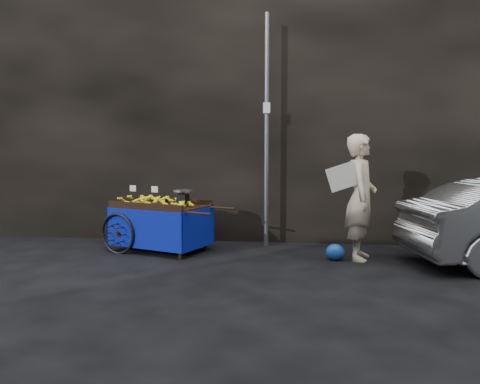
# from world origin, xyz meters

# --- Properties ---
(ground) EXTENTS (80.00, 80.00, 0.00)m
(ground) POSITION_xyz_m (0.00, 0.00, 0.00)
(ground) COLOR black
(ground) RESTS_ON ground
(building_wall) EXTENTS (13.50, 2.00, 5.00)m
(building_wall) POSITION_xyz_m (0.39, 2.60, 2.50)
(building_wall) COLOR black
(building_wall) RESTS_ON ground
(street_pole) EXTENTS (0.12, 0.10, 4.00)m
(street_pole) POSITION_xyz_m (0.30, 1.30, 2.01)
(street_pole) COLOR slate
(street_pole) RESTS_ON ground
(banana_cart) EXTENTS (2.23, 1.57, 1.11)m
(banana_cart) POSITION_xyz_m (-1.46, 0.69, 0.68)
(banana_cart) COLOR black
(banana_cart) RESTS_ON ground
(vendor) EXTENTS (0.85, 0.77, 1.92)m
(vendor) POSITION_xyz_m (1.79, 0.42, 0.96)
(vendor) COLOR beige
(vendor) RESTS_ON ground
(plastic_bag) EXTENTS (0.28, 0.22, 0.25)m
(plastic_bag) POSITION_xyz_m (1.41, 0.30, 0.13)
(plastic_bag) COLOR blue
(plastic_bag) RESTS_ON ground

